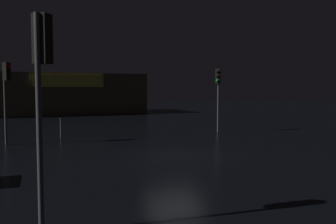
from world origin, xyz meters
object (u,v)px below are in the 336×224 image
Objects in this scene: traffic_signal_opposite at (42,69)px; traffic_signal_main at (6,84)px; traffic_signal_cross_left at (218,85)px; store_building at (64,94)px.

traffic_signal_main is at bearing 93.71° from traffic_signal_opposite.
traffic_signal_main is at bearing -178.68° from traffic_signal_cross_left.
traffic_signal_main is 13.07m from traffic_signal_opposite.
store_building is 4.02× the size of traffic_signal_opposite.
traffic_signal_cross_left is at bearing 1.32° from traffic_signal_main.
traffic_signal_cross_left is at bearing 47.40° from traffic_signal_opposite.
traffic_signal_opposite is (0.85, -13.04, 0.16)m from traffic_signal_main.
store_building is 4.13× the size of traffic_signal_main.
store_building is 37.00m from traffic_signal_opposite.
traffic_signal_opposite is 1.03× the size of traffic_signal_cross_left.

